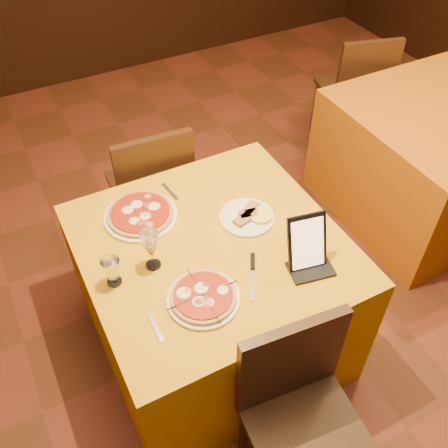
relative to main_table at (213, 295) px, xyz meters
name	(u,v)px	position (x,y,z in m)	size (l,w,h in m)	color
floor	(289,387)	(0.21, -0.43, -0.38)	(6.00, 7.00, 0.01)	#5E2D19
main_table	(213,295)	(0.00, 0.00, 0.00)	(1.10, 1.10, 0.75)	#CF900D
side_table	(430,161)	(1.70, 0.31, 0.00)	(1.10, 1.10, 0.75)	#AF590B
chair_main_near	(308,435)	(0.00, -0.80, 0.08)	(0.40, 0.40, 0.91)	#30200F
chair_main_far	(150,186)	(0.00, 0.81, 0.08)	(0.43, 0.43, 0.91)	#2F210F
chair_side_far	(351,90)	(1.70, 1.14, 0.08)	(0.47, 0.47, 0.91)	#30240F
pizza_near	(203,298)	(-0.16, -0.26, 0.39)	(0.29, 0.29, 0.03)	white
pizza_far	(141,215)	(-0.21, 0.29, 0.39)	(0.33, 0.33, 0.03)	white
cutlet_dish	(247,217)	(0.21, 0.06, 0.39)	(0.25, 0.25, 0.03)	white
wine_glass	(151,250)	(-0.27, 0.00, 0.47)	(0.07, 0.07, 0.19)	#D9CA7B
water_glass	(112,272)	(-0.44, -0.01, 0.44)	(0.07, 0.07, 0.13)	white
tablet	(307,242)	(0.29, -0.27, 0.49)	(0.16, 0.01, 0.24)	black
knife	(253,278)	(0.06, -0.25, 0.38)	(0.23, 0.02, 0.01)	silver
fork_near	(155,327)	(-0.38, -0.29, 0.38)	(0.14, 0.02, 0.01)	#B7B7BE
fork_far	(170,192)	(-0.03, 0.39, 0.38)	(0.14, 0.02, 0.01)	silver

